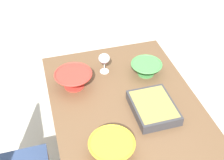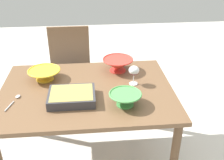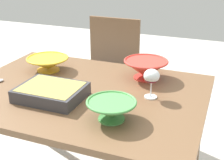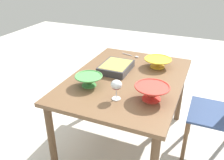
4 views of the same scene
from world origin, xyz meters
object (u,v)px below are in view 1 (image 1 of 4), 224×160
wine_glass (104,59)px  mixing_bowl (112,147)px  dining_table (126,113)px  serving_bowl (74,79)px  small_bowl (146,68)px  casserole_dish (153,107)px

wine_glass → mixing_bowl: size_ratio=0.60×
dining_table → serving_bowl: serving_bowl is taller
dining_table → mixing_bowl: size_ratio=5.02×
small_bowl → serving_bowl: bearing=-91.0°
dining_table → wine_glass: (-0.37, -0.05, 0.20)m
dining_table → wine_glass: wine_glass is taller
small_bowl → casserole_dish: bearing=-13.9°
wine_glass → casserole_dish: (0.47, 0.19, -0.07)m
dining_table → small_bowl: size_ratio=5.79×
wine_glass → casserole_dish: 0.52m
mixing_bowl → small_bowl: small_bowl is taller
wine_glass → mixing_bowl: 0.72m
serving_bowl → dining_table: bearing=47.1°
dining_table → casserole_dish: size_ratio=3.99×
casserole_dish → serving_bowl: serving_bowl is taller
dining_table → mixing_bowl: mixing_bowl is taller
casserole_dish → serving_bowl: 0.58m
wine_glass → serving_bowl: wine_glass is taller
casserole_dish → small_bowl: size_ratio=1.45×
casserole_dish → mixing_bowl: mixing_bowl is taller
mixing_bowl → casserole_dish: bearing=124.4°
mixing_bowl → serving_bowl: size_ratio=1.00×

